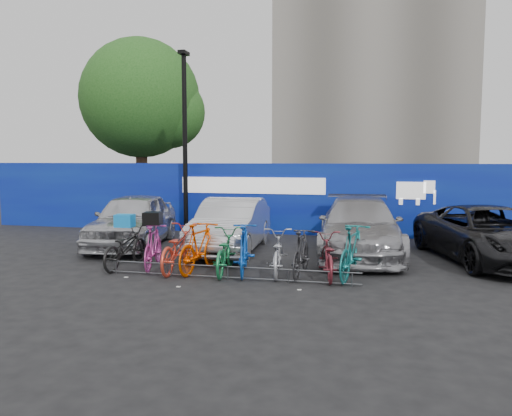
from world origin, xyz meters
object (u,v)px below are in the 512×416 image
(bike_3, at_px, (200,247))
(bike_7, at_px, (301,253))
(bike_rack, at_px, (228,272))
(bike_0, at_px, (125,247))
(tree, at_px, (146,101))
(car_2, at_px, (359,227))
(bike_5, at_px, (244,249))
(lamppost, at_px, (185,137))
(bike_2, at_px, (178,248))
(car_3, at_px, (489,234))
(bike_8, at_px, (327,256))
(car_1, at_px, (231,225))
(bike_9, at_px, (352,252))
(bike_6, at_px, (277,253))
(car_0, at_px, (133,220))
(bike_4, at_px, (225,251))

(bike_3, xyz_separation_m, bike_7, (2.29, 0.11, -0.05))
(bike_rack, bearing_deg, bike_0, 167.39)
(tree, distance_m, bike_3, 12.56)
(car_2, relative_size, bike_5, 2.77)
(lamppost, bearing_deg, bike_2, -71.19)
(lamppost, relative_size, car_3, 1.22)
(tree, distance_m, car_3, 15.29)
(bike_rack, distance_m, bike_8, 2.16)
(bike_rack, distance_m, car_1, 3.30)
(bike_9, bearing_deg, bike_7, 12.82)
(bike_rack, height_order, car_2, car_2)
(bike_6, bearing_deg, car_0, -35.84)
(bike_9, bearing_deg, bike_3, 14.58)
(tree, distance_m, car_0, 9.03)
(tree, relative_size, bike_0, 4.23)
(car_3, height_order, bike_3, car_3)
(bike_4, xyz_separation_m, bike_8, (2.27, 0.06, -0.02))
(bike_9, bearing_deg, bike_5, 15.58)
(car_1, bearing_deg, bike_rack, -77.99)
(tree, height_order, bike_4, tree)
(car_0, xyz_separation_m, bike_4, (3.58, -2.72, -0.29))
(bike_rack, relative_size, bike_0, 3.04)
(bike_rack, relative_size, bike_7, 3.29)
(bike_9, bearing_deg, bike_0, 13.49)
(lamppost, xyz_separation_m, bike_3, (2.38, -5.44, -2.71))
(car_0, distance_m, bike_5, 4.87)
(bike_6, xyz_separation_m, bike_9, (1.65, -0.06, 0.10))
(lamppost, relative_size, bike_7, 3.59)
(lamppost, height_order, bike_6, lamppost)
(lamppost, relative_size, bike_2, 3.07)
(car_1, xyz_separation_m, car_3, (6.63, 0.03, -0.03))
(bike_2, bearing_deg, bike_4, 179.47)
(bike_3, bearing_deg, bike_2, 9.38)
(car_1, bearing_deg, tree, 126.08)
(lamppost, distance_m, bike_8, 8.02)
(bike_3, height_order, bike_4, bike_3)
(lamppost, xyz_separation_m, bike_rack, (3.20, -6.00, -3.11))
(tree, height_order, bike_9, tree)
(bike_4, xyz_separation_m, bike_9, (2.80, 0.11, 0.09))
(car_1, relative_size, bike_5, 2.35)
(bike_rack, height_order, bike_7, bike_7)
(bike_4, distance_m, bike_9, 2.81)
(car_3, xyz_separation_m, bike_6, (-4.89, -2.44, -0.21))
(tree, distance_m, bike_2, 12.34)
(car_1, xyz_separation_m, bike_0, (-1.86, -2.55, -0.24))
(lamppost, bearing_deg, car_2, -23.75)
(bike_0, distance_m, bike_6, 3.60)
(bike_0, xyz_separation_m, bike_8, (4.72, 0.02, -0.01))
(bike_3, height_order, bike_7, bike_3)
(bike_5, bearing_deg, bike_6, -175.82)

